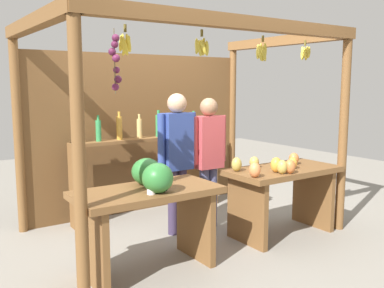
# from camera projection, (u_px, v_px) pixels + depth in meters

# --- Properties ---
(ground_plane) EXTENTS (12.00, 12.00, 0.00)m
(ground_plane) POSITION_uv_depth(u_px,v_px,m) (182.00, 230.00, 4.93)
(ground_plane) COLOR gray
(ground_plane) RESTS_ON ground
(market_stall) EXTENTS (3.18, 2.08, 2.27)m
(market_stall) POSITION_uv_depth(u_px,v_px,m) (162.00, 112.00, 5.11)
(market_stall) COLOR brown
(market_stall) RESTS_ON ground
(fruit_counter_left) EXTENTS (1.29, 0.66, 1.01)m
(fruit_counter_left) POSITION_uv_depth(u_px,v_px,m) (149.00, 202.00, 3.78)
(fruit_counter_left) COLOR brown
(fruit_counter_left) RESTS_ON ground
(fruit_counter_right) EXTENTS (1.29, 0.64, 0.91)m
(fruit_counter_right) POSITION_uv_depth(u_px,v_px,m) (281.00, 184.00, 4.69)
(fruit_counter_right) COLOR brown
(fruit_counter_right) RESTS_ON ground
(bottle_shelf_unit) EXTENTS (2.04, 0.22, 1.34)m
(bottle_shelf_unit) POSITION_uv_depth(u_px,v_px,m) (150.00, 152.00, 5.42)
(bottle_shelf_unit) COLOR brown
(bottle_shelf_unit) RESTS_ON ground
(vendor_man) EXTENTS (0.48, 0.21, 1.57)m
(vendor_man) POSITION_uv_depth(u_px,v_px,m) (177.00, 151.00, 4.70)
(vendor_man) COLOR #3A2E49
(vendor_man) RESTS_ON ground
(vendor_woman) EXTENTS (0.48, 0.20, 1.51)m
(vendor_woman) POSITION_uv_depth(u_px,v_px,m) (209.00, 152.00, 4.91)
(vendor_woman) COLOR #4E5079
(vendor_woman) RESTS_ON ground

